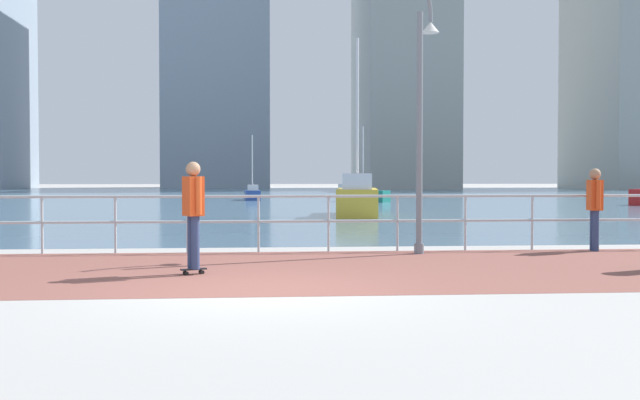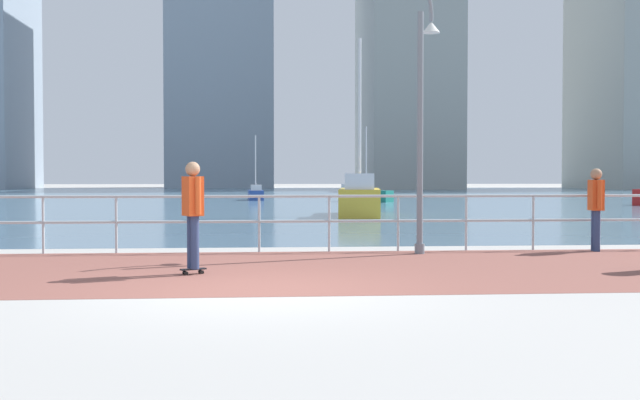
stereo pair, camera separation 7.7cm
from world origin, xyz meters
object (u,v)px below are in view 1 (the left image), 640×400
at_px(bystander, 595,202).
at_px(sailboat_blue, 357,199).
at_px(skateboarder, 193,207).
at_px(sailboat_red, 361,195).
at_px(lamppost, 423,104).
at_px(sailboat_ivory, 252,194).

height_order(bystander, sailboat_blue, sailboat_blue).
height_order(skateboarder, bystander, skateboarder).
bearing_deg(skateboarder, sailboat_red, 77.82).
height_order(bystander, sailboat_red, sailboat_red).
relative_size(lamppost, sailboat_blue, 0.77).
bearing_deg(lamppost, sailboat_ivory, 95.72).
bearing_deg(sailboat_red, bystander, -89.09).
bearing_deg(bystander, lamppost, -178.14).
bearing_deg(skateboarder, bystander, 21.53).
relative_size(lamppost, sailboat_red, 1.17).
relative_size(sailboat_red, sailboat_blue, 0.66).
distance_m(lamppost, sailboat_ivory, 34.87).
height_order(skateboarder, sailboat_red, sailboat_red).
xyz_separation_m(skateboarder, sailboat_red, (7.29, 33.76, -0.61)).
bearing_deg(sailboat_ivory, sailboat_blue, -78.50).
relative_size(bystander, sailboat_blue, 0.24).
height_order(skateboarder, sailboat_blue, sailboat_blue).
bearing_deg(sailboat_red, sailboat_ivory, 149.84).
xyz_separation_m(sailboat_ivory, sailboat_blue, (4.10, -20.16, 0.25)).
distance_m(sailboat_ivory, sailboat_red, 7.56).
relative_size(lamppost, bystander, 3.16).
xyz_separation_m(skateboarder, sailboat_blue, (4.86, 17.40, -0.39)).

